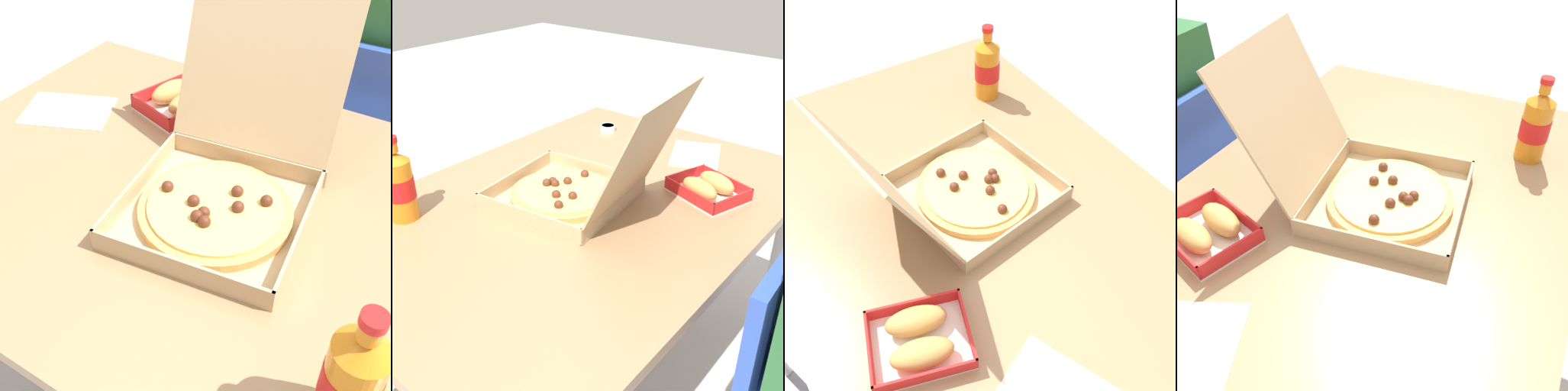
{
  "view_description": "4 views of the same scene",
  "coord_description": "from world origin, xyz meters",
  "views": [
    {
      "loc": [
        0.36,
        -0.66,
        1.38
      ],
      "look_at": [
        -0.02,
        -0.06,
        0.76
      ],
      "focal_mm": 47.05,
      "sensor_mm": 36.0,
      "label": 1
    },
    {
      "loc": [
        0.91,
        0.77,
        1.38
      ],
      "look_at": [
        -0.01,
        0.02,
        0.73
      ],
      "focal_mm": 45.88,
      "sensor_mm": 36.0,
      "label": 2
    },
    {
      "loc": [
        -0.61,
        0.35,
        1.54
      ],
      "look_at": [
        -0.02,
        -0.03,
        0.75
      ],
      "focal_mm": 40.94,
      "sensor_mm": 36.0,
      "label": 3
    },
    {
      "loc": [
        -0.7,
        -0.35,
        1.38
      ],
      "look_at": [
        -0.01,
        -0.01,
        0.74
      ],
      "focal_mm": 40.46,
      "sensor_mm": 36.0,
      "label": 4
    }
  ],
  "objects": [
    {
      "name": "chair",
      "position": [
        0.04,
        0.7,
        0.48
      ],
      "size": [
        0.42,
        0.42,
        0.83
      ],
      "color": "#2D4CAD",
      "rests_on": "ground_plane"
    },
    {
      "name": "pizza_box_open",
      "position": [
        0.01,
        -0.0,
        0.76
      ],
      "size": [
        0.39,
        0.51,
        0.35
      ],
      "color": "tan",
      "rests_on": "dining_table"
    },
    {
      "name": "diner_person",
      "position": [
        0.04,
        0.75,
        0.69
      ],
      "size": [
        0.37,
        0.41,
        1.15
      ],
      "color": "#333847",
      "rests_on": "ground_plane"
    },
    {
      "name": "bread_side_box",
      "position": [
        -0.25,
        0.25,
        0.74
      ],
      "size": [
        0.2,
        0.23,
        0.06
      ],
      "color": "white",
      "rests_on": "dining_table"
    },
    {
      "name": "ground_plane",
      "position": [
        0.0,
        0.0,
        0.0
      ],
      "size": [
        10.0,
        10.0,
        0.0
      ],
      "primitive_type": "plane",
      "color": "#B2B2B7"
    },
    {
      "name": "paper_menu",
      "position": [
        -0.48,
        0.09,
        0.71
      ],
      "size": [
        0.25,
        0.22,
        0.0
      ],
      "primitive_type": "cube",
      "rotation": [
        0.0,
        0.0,
        0.41
      ],
      "color": "white",
      "rests_on": "dining_table"
    },
    {
      "name": "cola_bottle",
      "position": [
        0.35,
        -0.29,
        0.81
      ],
      "size": [
        0.07,
        0.07,
        0.22
      ],
      "color": "orange",
      "rests_on": "dining_table"
    },
    {
      "name": "dining_table",
      "position": [
        0.0,
        0.0,
        0.64
      ],
      "size": [
        1.31,
        0.92,
        0.71
      ],
      "color": "#997551",
      "rests_on": "ground_plane"
    }
  ]
}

